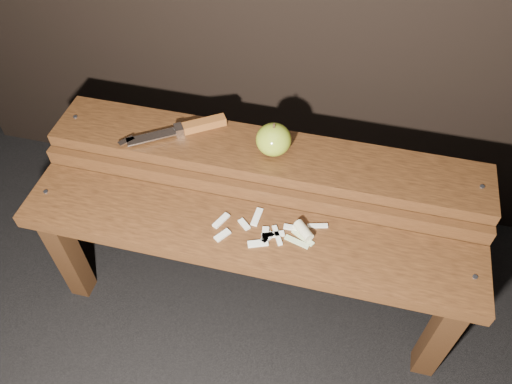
% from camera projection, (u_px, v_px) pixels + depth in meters
% --- Properties ---
extents(ground, '(60.00, 60.00, 0.00)m').
position_uv_depth(ground, '(252.00, 296.00, 1.62)').
color(ground, black).
extents(bench_front_tier, '(1.20, 0.20, 0.42)m').
position_uv_depth(bench_front_tier, '(245.00, 250.00, 1.31)').
color(bench_front_tier, '#331C0C').
rests_on(bench_front_tier, ground).
extents(bench_rear_tier, '(1.20, 0.21, 0.50)m').
position_uv_depth(bench_rear_tier, '(265.00, 173.00, 1.40)').
color(bench_rear_tier, '#331C0C').
rests_on(bench_rear_tier, ground).
extents(apple, '(0.09, 0.09, 0.10)m').
position_uv_depth(apple, '(274.00, 140.00, 1.31)').
color(apple, olive).
rests_on(apple, bench_rear_tier).
extents(knife, '(0.26, 0.18, 0.03)m').
position_uv_depth(knife, '(191.00, 127.00, 1.38)').
color(knife, brown).
rests_on(knife, bench_rear_tier).
extents(apple_scraps, '(0.29, 0.13, 0.03)m').
position_uv_depth(apple_scraps, '(281.00, 231.00, 1.26)').
color(apple_scraps, beige).
rests_on(apple_scraps, bench_front_tier).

